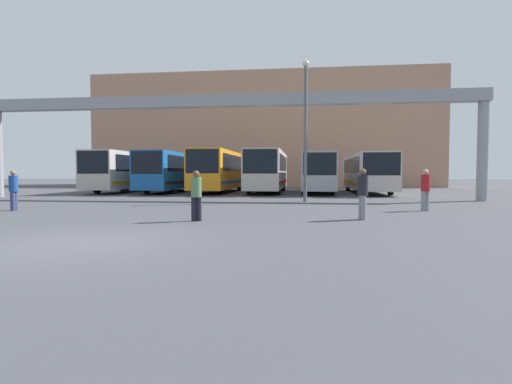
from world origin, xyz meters
name	(u,v)px	position (x,y,z in m)	size (l,w,h in m)	color
ground_plane	(80,243)	(0.00, 0.00, 0.00)	(200.00, 200.00, 0.00)	#47474C
building_backdrop	(266,134)	(0.00, 42.86, 6.65)	(40.85, 12.00, 13.30)	tan
overhead_gantry	(222,111)	(0.00, 15.56, 5.34)	(30.54, 0.80, 6.29)	gray
bus_slot_0	(129,170)	(-9.97, 24.31, 1.89)	(2.60, 11.88, 3.28)	beige
bus_slot_1	(174,170)	(-5.98, 24.29, 1.86)	(2.49, 11.83, 3.22)	#1959A5
bus_slot_2	(220,169)	(-1.99, 24.14, 1.92)	(2.57, 11.54, 3.34)	orange
bus_slot_3	(268,169)	(1.99, 24.22, 1.90)	(2.58, 11.69, 3.30)	beige
bus_slot_4	(317,171)	(5.98, 24.12, 1.76)	(2.44, 11.49, 3.05)	#999EA5
bus_slot_5	(367,171)	(9.97, 24.46, 1.75)	(2.63, 12.18, 3.03)	beige
pedestrian_far_center	(363,193)	(6.95, 5.38, 0.92)	(0.36, 0.36, 1.73)	gray
pedestrian_near_left	(14,189)	(-7.12, 6.97, 0.90)	(0.35, 0.35, 1.69)	navy
pedestrian_mid_left	(425,189)	(10.00, 8.92, 0.92)	(0.36, 0.36, 1.73)	gray
pedestrian_near_right	(196,194)	(1.49, 4.32, 0.88)	(0.34, 0.34, 1.66)	black
lamp_post	(305,125)	(5.04, 13.80, 4.22)	(0.36, 0.36, 7.73)	#595B60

